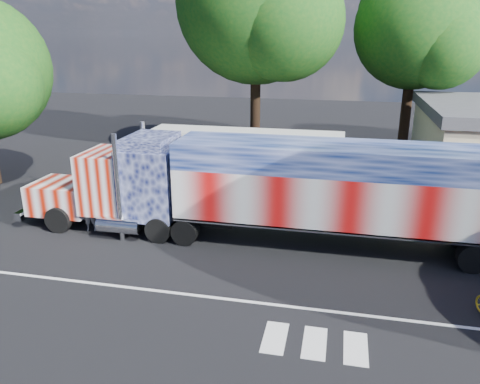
% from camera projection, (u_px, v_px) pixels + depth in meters
% --- Properties ---
extents(ground, '(100.00, 100.00, 0.00)m').
position_uv_depth(ground, '(224.00, 258.00, 19.24)').
color(ground, black).
extents(lane_markings, '(30.00, 2.67, 0.01)m').
position_uv_depth(lane_markings, '(247.00, 314.00, 15.40)').
color(lane_markings, silver).
rests_on(lane_markings, ground).
extents(semi_truck, '(22.70, 3.59, 4.84)m').
position_uv_depth(semi_truck, '(284.00, 188.00, 20.06)').
color(semi_truck, black).
rests_on(semi_truck, ground).
extents(coach_bus, '(11.46, 2.67, 3.33)m').
position_uv_depth(coach_bus, '(245.00, 158.00, 27.95)').
color(coach_bus, silver).
rests_on(coach_bus, ground).
extents(woman, '(0.77, 0.64, 1.82)m').
position_uv_depth(woman, '(90.00, 212.00, 21.71)').
color(woman, slate).
rests_on(woman, ground).
extents(tree_ne_a, '(8.37, 7.97, 13.10)m').
position_uv_depth(tree_ne_a, '(417.00, 29.00, 30.83)').
color(tree_ne_a, black).
rests_on(tree_ne_a, ground).
extents(tree_n_mid, '(11.20, 10.66, 16.08)m').
position_uv_depth(tree_n_mid, '(259.00, 3.00, 30.72)').
color(tree_n_mid, black).
rests_on(tree_n_mid, ground).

